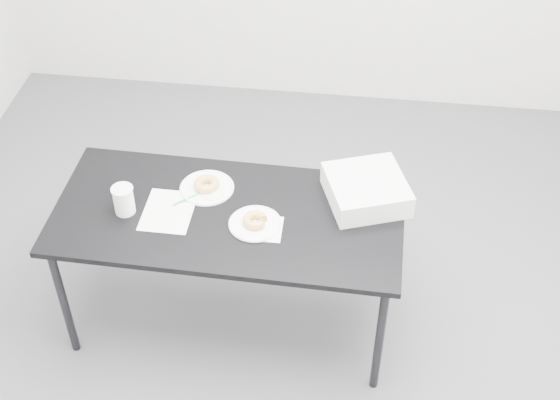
# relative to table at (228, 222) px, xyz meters

# --- Properties ---
(floor) EXTENTS (4.00, 4.00, 0.00)m
(floor) POSITION_rel_table_xyz_m (0.17, 0.03, -0.65)
(floor) COLOR #4B4C50
(floor) RESTS_ON ground
(table) EXTENTS (1.57, 0.76, 0.71)m
(table) POSITION_rel_table_xyz_m (0.00, 0.00, 0.00)
(table) COLOR black
(table) RESTS_ON floor
(scorecard) EXTENTS (0.22, 0.28, 0.00)m
(scorecard) POSITION_rel_table_xyz_m (-0.26, -0.02, 0.05)
(scorecard) COLOR white
(scorecard) RESTS_ON table
(logo_patch) EXTENTS (0.04, 0.04, 0.00)m
(logo_patch) POSITION_rel_table_xyz_m (-0.18, 0.07, 0.06)
(logo_patch) COLOR green
(logo_patch) RESTS_ON scorecard
(pen) EXTENTS (0.10, 0.09, 0.01)m
(pen) POSITION_rel_table_xyz_m (-0.20, 0.06, 0.06)
(pen) COLOR #0D9354
(pen) RESTS_ON scorecard
(napkin) EXTENTS (0.16, 0.16, 0.00)m
(napkin) POSITION_rel_table_xyz_m (0.17, -0.08, 0.06)
(napkin) COLOR white
(napkin) RESTS_ON table
(plate_near) EXTENTS (0.23, 0.23, 0.01)m
(plate_near) POSITION_rel_table_xyz_m (0.13, -0.06, 0.06)
(plate_near) COLOR white
(plate_near) RESTS_ON napkin
(donut_near) EXTENTS (0.12, 0.12, 0.04)m
(donut_near) POSITION_rel_table_xyz_m (0.13, -0.06, 0.08)
(donut_near) COLOR #DE8A46
(donut_near) RESTS_ON plate_near
(plate_far) EXTENTS (0.25, 0.25, 0.01)m
(plate_far) POSITION_rel_table_xyz_m (-0.12, 0.15, 0.06)
(plate_far) COLOR white
(plate_far) RESTS_ON table
(donut_far) EXTENTS (0.13, 0.13, 0.04)m
(donut_far) POSITION_rel_table_xyz_m (-0.12, 0.15, 0.08)
(donut_far) COLOR #DE8A46
(donut_far) RESTS_ON plate_far
(coffee_cup) EXTENTS (0.09, 0.09, 0.14)m
(coffee_cup) POSITION_rel_table_xyz_m (-0.45, -0.04, 0.12)
(coffee_cup) COLOR white
(coffee_cup) RESTS_ON table
(cup_lid) EXTENTS (0.10, 0.10, 0.01)m
(cup_lid) POSITION_rel_table_xyz_m (-0.09, 0.11, 0.06)
(cup_lid) COLOR white
(cup_lid) RESTS_ON table
(bakery_box) EXTENTS (0.43, 0.43, 0.11)m
(bakery_box) POSITION_rel_table_xyz_m (0.60, 0.17, 0.11)
(bakery_box) COLOR white
(bakery_box) RESTS_ON table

